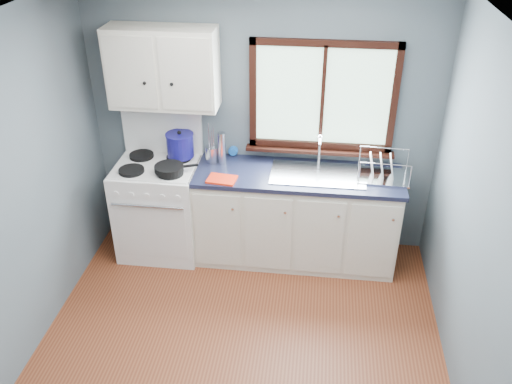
# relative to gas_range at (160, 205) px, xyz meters

# --- Properties ---
(floor) EXTENTS (3.20, 3.60, 0.02)m
(floor) POSITION_rel_gas_range_xyz_m (0.95, -1.47, -0.50)
(floor) COLOR brown
(floor) RESTS_ON ground
(ceiling) EXTENTS (3.20, 3.60, 0.02)m
(ceiling) POSITION_rel_gas_range_xyz_m (0.95, -1.47, 2.02)
(ceiling) COLOR white
(ceiling) RESTS_ON wall_back
(wall_back) EXTENTS (3.20, 0.02, 2.50)m
(wall_back) POSITION_rel_gas_range_xyz_m (0.95, 0.34, 0.76)
(wall_back) COLOR #525E64
(wall_back) RESTS_ON ground
(wall_right) EXTENTS (0.02, 3.60, 2.50)m
(wall_right) POSITION_rel_gas_range_xyz_m (2.56, -1.47, 0.76)
(wall_right) COLOR #525E64
(wall_right) RESTS_ON ground
(gas_range) EXTENTS (0.76, 0.69, 1.36)m
(gas_range) POSITION_rel_gas_range_xyz_m (0.00, 0.00, 0.00)
(gas_range) COLOR white
(gas_range) RESTS_ON floor
(base_cabinets) EXTENTS (1.85, 0.60, 0.88)m
(base_cabinets) POSITION_rel_gas_range_xyz_m (1.31, 0.02, -0.08)
(base_cabinets) COLOR silver
(base_cabinets) RESTS_ON floor
(countertop) EXTENTS (1.89, 0.64, 0.04)m
(countertop) POSITION_rel_gas_range_xyz_m (1.31, 0.02, 0.41)
(countertop) COLOR black
(countertop) RESTS_ON base_cabinets
(sink) EXTENTS (0.84, 0.46, 0.44)m
(sink) POSITION_rel_gas_range_xyz_m (1.49, 0.02, 0.37)
(sink) COLOR silver
(sink) RESTS_ON countertop
(window) EXTENTS (1.36, 0.10, 1.03)m
(window) POSITION_rel_gas_range_xyz_m (1.48, 0.30, 0.98)
(window) COLOR #9EC6A8
(window) RESTS_ON wall_back
(upper_cabinets) EXTENTS (0.95, 0.35, 0.70)m
(upper_cabinets) POSITION_rel_gas_range_xyz_m (0.10, 0.15, 1.31)
(upper_cabinets) COLOR silver
(upper_cabinets) RESTS_ON wall_back
(skillet) EXTENTS (0.42, 0.34, 0.05)m
(skillet) POSITION_rel_gas_range_xyz_m (0.17, -0.15, 0.49)
(skillet) COLOR black
(skillet) RESTS_ON gas_range
(stockpot) EXTENTS (0.29, 0.29, 0.26)m
(stockpot) POSITION_rel_gas_range_xyz_m (0.20, 0.16, 0.58)
(stockpot) COLOR navy
(stockpot) RESTS_ON gas_range
(utensil_crock) EXTENTS (0.16, 0.16, 0.39)m
(utensil_crock) POSITION_rel_gas_range_xyz_m (0.50, 0.15, 0.51)
(utensil_crock) COLOR silver
(utensil_crock) RESTS_ON countertop
(thermos) EXTENTS (0.08, 0.08, 0.31)m
(thermos) POSITION_rel_gas_range_xyz_m (0.60, 0.12, 0.58)
(thermos) COLOR silver
(thermos) RESTS_ON countertop
(soap_bottle) EXTENTS (0.10, 0.10, 0.23)m
(soap_bottle) POSITION_rel_gas_range_xyz_m (0.67, 0.27, 0.54)
(soap_bottle) COLOR blue
(soap_bottle) RESTS_ON countertop
(dish_towel) EXTENTS (0.27, 0.21, 0.02)m
(dish_towel) POSITION_rel_gas_range_xyz_m (0.65, -0.19, 0.44)
(dish_towel) COLOR red
(dish_towel) RESTS_ON countertop
(dish_rack) EXTENTS (0.46, 0.36, 0.23)m
(dish_rack) POSITION_rel_gas_range_xyz_m (2.05, 0.04, 0.49)
(dish_rack) COLOR silver
(dish_rack) RESTS_ON countertop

